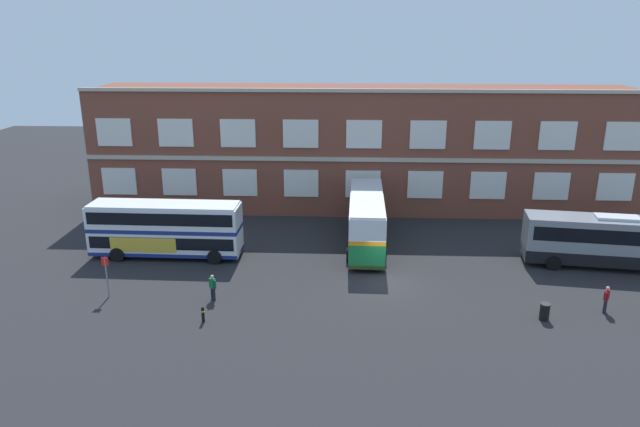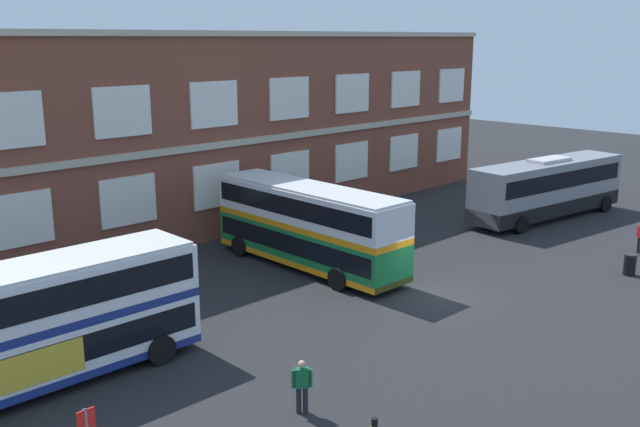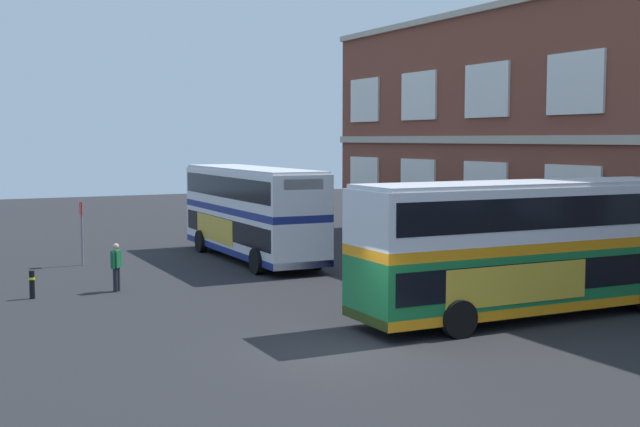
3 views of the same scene
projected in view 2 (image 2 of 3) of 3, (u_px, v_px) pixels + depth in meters
The scene contains 7 objects.
ground_plane at pixel (401, 285), 32.37m from camera, with size 120.00×120.00×0.00m, color #232326.
brick_terminal_building at pixel (174, 134), 41.14m from camera, with size 48.96×8.19×11.33m.
double_decker_near at pixel (30, 326), 22.35m from camera, with size 11.05×3.03×4.07m.
double_decker_middle at pixel (309, 225), 34.34m from camera, with size 3.04×11.05×4.07m.
touring_coach at pixel (547, 188), 43.82m from camera, with size 12.23×4.15×3.80m.
second_passenger at pixel (302, 384), 21.13m from camera, with size 0.56×0.48×1.70m.
station_litter_bin at pixel (630, 264), 33.62m from camera, with size 0.60×0.60×1.03m.
Camera 2 is at (-24.19, -17.14, 10.96)m, focal length 39.87 mm.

